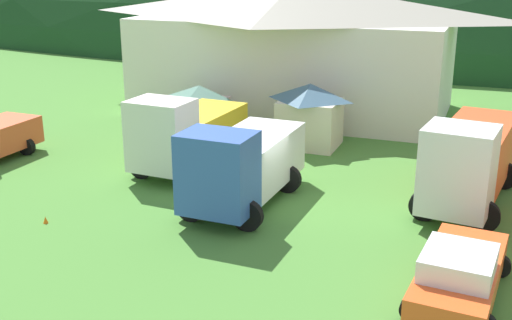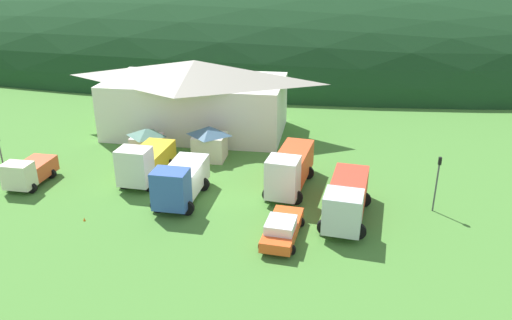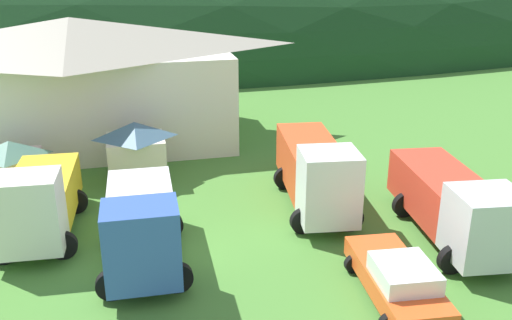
{
  "view_description": "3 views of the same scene",
  "coord_description": "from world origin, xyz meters",
  "px_view_note": "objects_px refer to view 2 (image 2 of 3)",
  "views": [
    {
      "loc": [
        7.5,
        -21.13,
        9.09
      ],
      "look_at": [
        -0.93,
        0.99,
        1.43
      ],
      "focal_mm": 44.72,
      "sensor_mm": 36.0,
      "label": 1
    },
    {
      "loc": [
        9.88,
        -33.0,
        17.52
      ],
      "look_at": [
        4.11,
        3.73,
        2.03
      ],
      "focal_mm": 35.12,
      "sensor_mm": 36.0,
      "label": 2
    },
    {
      "loc": [
        -1.26,
        -19.27,
        11.13
      ],
      "look_at": [
        4.13,
        2.96,
        2.59
      ],
      "focal_mm": 39.47,
      "sensor_mm": 36.0,
      "label": 3
    }
  ],
  "objects_px": {
    "depot_building": "(196,96)",
    "play_shed_cream": "(210,142)",
    "service_pickup_orange": "(282,228)",
    "traffic_light_east": "(437,178)",
    "traffic_light_west": "(0,151)",
    "heavy_rig_striped": "(145,161)",
    "box_truck_blue": "(180,181)",
    "light_truck_cream": "(28,172)",
    "heavy_rig_white": "(290,168)",
    "traffic_cone_near_pickup": "(84,221)",
    "tow_truck_silver": "(346,199)",
    "play_shed_pink": "(147,142)"
  },
  "relations": [
    {
      "from": "play_shed_pink",
      "to": "depot_building",
      "type": "bearing_deg",
      "value": 69.17
    },
    {
      "from": "light_truck_cream",
      "to": "service_pickup_orange",
      "type": "relative_size",
      "value": 0.87
    },
    {
      "from": "heavy_rig_white",
      "to": "traffic_light_west",
      "type": "relative_size",
      "value": 2.15
    },
    {
      "from": "play_shed_pink",
      "to": "traffic_light_west",
      "type": "xyz_separation_m",
      "value": [
        -10.2,
        -6.38,
        0.94
      ]
    },
    {
      "from": "play_shed_pink",
      "to": "traffic_light_east",
      "type": "height_order",
      "value": "traffic_light_east"
    },
    {
      "from": "light_truck_cream",
      "to": "service_pickup_orange",
      "type": "bearing_deg",
      "value": 77.59
    },
    {
      "from": "service_pickup_orange",
      "to": "tow_truck_silver",
      "type": "bearing_deg",
      "value": 134.21
    },
    {
      "from": "heavy_rig_white",
      "to": "traffic_light_west",
      "type": "xyz_separation_m",
      "value": [
        -23.84,
        -1.39,
        0.51
      ]
    },
    {
      "from": "depot_building",
      "to": "play_shed_pink",
      "type": "height_order",
      "value": "depot_building"
    },
    {
      "from": "play_shed_cream",
      "to": "traffic_light_west",
      "type": "xyz_separation_m",
      "value": [
        -16.08,
        -6.57,
        0.7
      ]
    },
    {
      "from": "service_pickup_orange",
      "to": "traffic_light_east",
      "type": "xyz_separation_m",
      "value": [
        10.48,
        5.66,
        1.76
      ]
    },
    {
      "from": "traffic_light_east",
      "to": "service_pickup_orange",
      "type": "bearing_deg",
      "value": -151.63
    },
    {
      "from": "box_truck_blue",
      "to": "heavy_rig_white",
      "type": "relative_size",
      "value": 0.84
    },
    {
      "from": "tow_truck_silver",
      "to": "traffic_light_west",
      "type": "xyz_separation_m",
      "value": [
        -28.21,
        2.89,
        0.68
      ]
    },
    {
      "from": "tow_truck_silver",
      "to": "heavy_rig_striped",
      "type": "bearing_deg",
      "value": -97.62
    },
    {
      "from": "depot_building",
      "to": "box_truck_blue",
      "type": "distance_m",
      "value": 16.06
    },
    {
      "from": "box_truck_blue",
      "to": "traffic_light_west",
      "type": "xyz_separation_m",
      "value": [
        -15.93,
        1.94,
        0.64
      ]
    },
    {
      "from": "depot_building",
      "to": "play_shed_cream",
      "type": "distance_m",
      "value": 8.09
    },
    {
      "from": "tow_truck_silver",
      "to": "traffic_cone_near_pickup",
      "type": "height_order",
      "value": "tow_truck_silver"
    },
    {
      "from": "heavy_rig_striped",
      "to": "traffic_light_west",
      "type": "relative_size",
      "value": 1.82
    },
    {
      "from": "tow_truck_silver",
      "to": "traffic_light_east",
      "type": "xyz_separation_m",
      "value": [
        6.35,
        2.31,
        0.94
      ]
    },
    {
      "from": "depot_building",
      "to": "traffic_light_west",
      "type": "height_order",
      "value": "depot_building"
    },
    {
      "from": "light_truck_cream",
      "to": "service_pickup_orange",
      "type": "xyz_separation_m",
      "value": [
        21.07,
        -5.1,
        -0.37
      ]
    },
    {
      "from": "play_shed_cream",
      "to": "traffic_cone_near_pickup",
      "type": "bearing_deg",
      "value": -115.69
    },
    {
      "from": "traffic_cone_near_pickup",
      "to": "service_pickup_orange",
      "type": "bearing_deg",
      "value": -1.16
    },
    {
      "from": "tow_truck_silver",
      "to": "traffic_cone_near_pickup",
      "type": "distance_m",
      "value": 18.49
    },
    {
      "from": "service_pickup_orange",
      "to": "traffic_light_east",
      "type": "relative_size",
      "value": 1.28
    },
    {
      "from": "box_truck_blue",
      "to": "service_pickup_orange",
      "type": "height_order",
      "value": "box_truck_blue"
    },
    {
      "from": "play_shed_cream",
      "to": "service_pickup_orange",
      "type": "xyz_separation_m",
      "value": [
        7.99,
        -12.82,
        -0.79
      ]
    },
    {
      "from": "depot_building",
      "to": "play_shed_cream",
      "type": "xyz_separation_m",
      "value": [
        3.09,
        -7.12,
        -2.27
      ]
    },
    {
      "from": "heavy_rig_striped",
      "to": "heavy_rig_white",
      "type": "height_order",
      "value": "heavy_rig_white"
    },
    {
      "from": "box_truck_blue",
      "to": "traffic_light_east",
      "type": "bearing_deg",
      "value": 95.92
    },
    {
      "from": "traffic_light_west",
      "to": "box_truck_blue",
      "type": "bearing_deg",
      "value": -6.93
    },
    {
      "from": "heavy_rig_striped",
      "to": "tow_truck_silver",
      "type": "bearing_deg",
      "value": 78.97
    },
    {
      "from": "heavy_rig_white",
      "to": "play_shed_pink",
      "type": "bearing_deg",
      "value": -102.9
    },
    {
      "from": "light_truck_cream",
      "to": "play_shed_pink",
      "type": "bearing_deg",
      "value": 137.48
    },
    {
      "from": "play_shed_cream",
      "to": "box_truck_blue",
      "type": "bearing_deg",
      "value": -91.0
    },
    {
      "from": "play_shed_pink",
      "to": "heavy_rig_striped",
      "type": "relative_size",
      "value": 0.41
    },
    {
      "from": "traffic_cone_near_pickup",
      "to": "depot_building",
      "type": "bearing_deg",
      "value": 81.5
    },
    {
      "from": "traffic_light_west",
      "to": "traffic_cone_near_pickup",
      "type": "relative_size",
      "value": 7.28
    },
    {
      "from": "service_pickup_orange",
      "to": "traffic_light_east",
      "type": "bearing_deg",
      "value": 123.5
    },
    {
      "from": "play_shed_pink",
      "to": "heavy_rig_striped",
      "type": "distance_m",
      "value": 5.43
    },
    {
      "from": "heavy_rig_white",
      "to": "traffic_light_east",
      "type": "relative_size",
      "value": 1.9
    },
    {
      "from": "heavy_rig_white",
      "to": "traffic_cone_near_pickup",
      "type": "distance_m",
      "value": 15.74
    },
    {
      "from": "traffic_light_east",
      "to": "box_truck_blue",
      "type": "bearing_deg",
      "value": -175.86
    },
    {
      "from": "service_pickup_orange",
      "to": "traffic_light_west",
      "type": "bearing_deg",
      "value": -99.43
    },
    {
      "from": "light_truck_cream",
      "to": "traffic_light_east",
      "type": "distance_m",
      "value": 31.59
    },
    {
      "from": "depot_building",
      "to": "light_truck_cream",
      "type": "bearing_deg",
      "value": -123.93
    },
    {
      "from": "depot_building",
      "to": "traffic_cone_near_pickup",
      "type": "distance_m",
      "value": 20.25
    },
    {
      "from": "heavy_rig_striped",
      "to": "traffic_light_west",
      "type": "bearing_deg",
      "value": -80.72
    }
  ]
}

